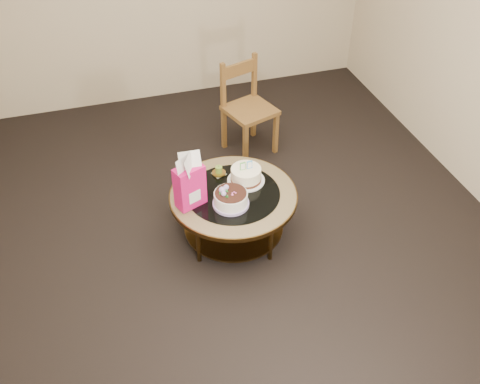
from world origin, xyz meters
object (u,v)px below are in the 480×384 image
object	(u,v)px
dining_chair	(248,107)
gift_bag	(189,181)
cream_cake	(246,175)
coffee_table	(233,201)
decorated_cake	(231,199)

from	to	relation	value
dining_chair	gift_bag	bearing A→B (deg)	-143.24
gift_bag	cream_cake	bearing A→B (deg)	-5.31
dining_chair	cream_cake	bearing A→B (deg)	-126.70
coffee_table	cream_cake	world-z (taller)	cream_cake
coffee_table	cream_cake	size ratio (longest dim) A/B	3.36
gift_bag	dining_chair	xyz separation A→B (m)	(0.84, 1.21, -0.21)
coffee_table	decorated_cake	size ratio (longest dim) A/B	3.61
dining_chair	decorated_cake	bearing A→B (deg)	-131.31
dining_chair	coffee_table	bearing A→B (deg)	-131.08
decorated_cake	cream_cake	size ratio (longest dim) A/B	0.93
decorated_cake	cream_cake	xyz separation A→B (m)	(0.20, 0.24, 0.01)
coffee_table	gift_bag	world-z (taller)	gift_bag
coffee_table	dining_chair	size ratio (longest dim) A/B	1.09
cream_cake	gift_bag	world-z (taller)	gift_bag
gift_bag	dining_chair	world-z (taller)	dining_chair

